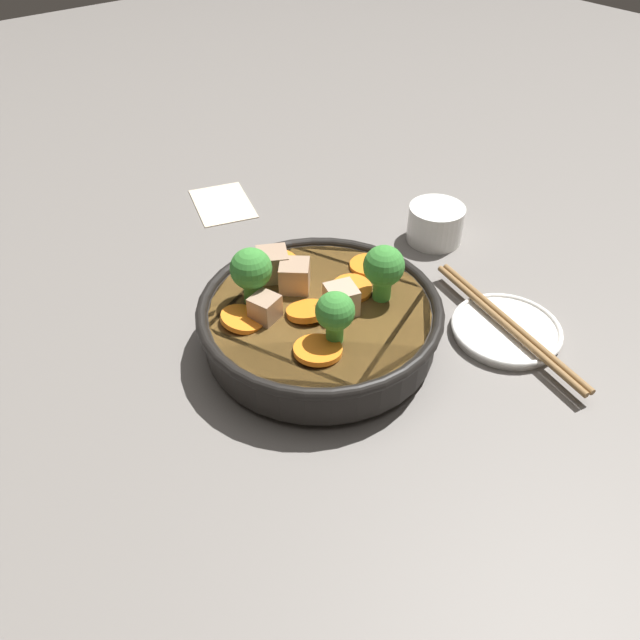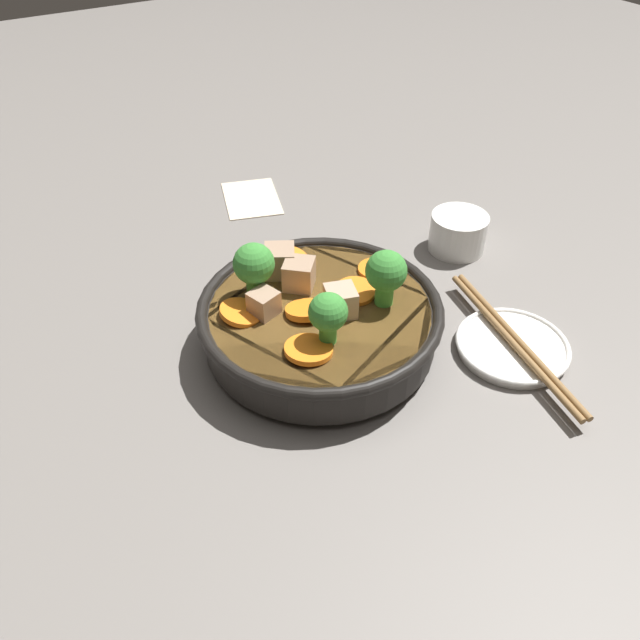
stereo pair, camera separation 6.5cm
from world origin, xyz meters
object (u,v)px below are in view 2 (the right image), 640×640
object	(u,v)px
stirfry_bowl	(319,317)
side_saucer	(512,346)
tea_cup	(458,232)
chopsticks_pair	(514,340)

from	to	relation	value
stirfry_bowl	side_saucer	world-z (taller)	stirfry_bowl
stirfry_bowl	side_saucer	distance (m)	0.21
side_saucer	tea_cup	world-z (taller)	tea_cup
tea_cup	side_saucer	bearing A→B (deg)	-23.42
stirfry_bowl	side_saucer	bearing A→B (deg)	55.87
stirfry_bowl	chopsticks_pair	distance (m)	0.21
stirfry_bowl	side_saucer	size ratio (longest dim) A/B	2.12
chopsticks_pair	stirfry_bowl	bearing A→B (deg)	-124.13
stirfry_bowl	chopsticks_pair	bearing A→B (deg)	55.87
stirfry_bowl	chopsticks_pair	world-z (taller)	stirfry_bowl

